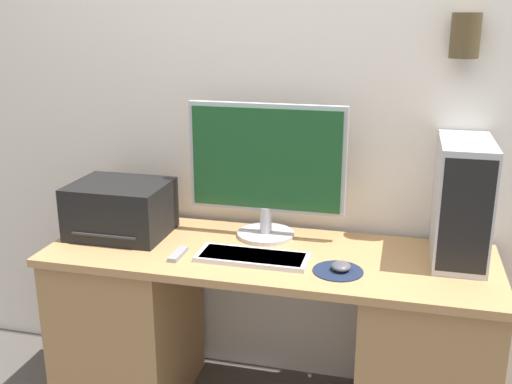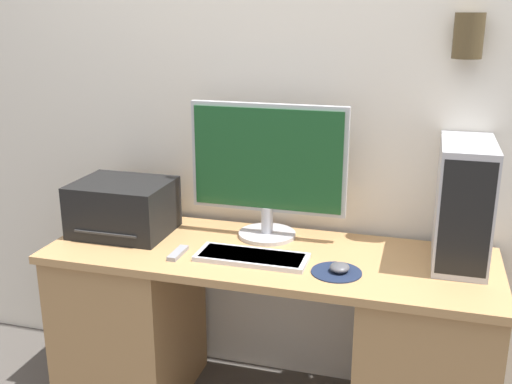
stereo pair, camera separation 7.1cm
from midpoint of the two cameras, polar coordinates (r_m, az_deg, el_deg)
wall_back at (r=2.42m, az=4.26°, el=11.60°), size 6.40×0.15×2.70m
desk at (r=2.40m, az=1.98°, el=-13.24°), size 1.67×0.57×0.70m
monitor at (r=2.32m, az=2.00°, el=2.53°), size 0.62×0.23×0.53m
keyboard at (r=2.18m, az=0.54°, el=-6.21°), size 0.41×0.16×0.02m
mousepad at (r=2.11m, az=8.64°, el=-7.56°), size 0.18×0.18×0.00m
mouse at (r=2.10m, az=8.94°, el=-7.12°), size 0.07×0.08×0.03m
computer_tower at (r=2.26m, az=19.97°, el=-0.84°), size 0.18×0.42×0.44m
printer at (r=2.47m, az=-11.72°, el=-1.46°), size 0.38×0.31×0.21m
remote_control at (r=2.24m, az=-6.54°, el=-5.81°), size 0.03×0.13×0.02m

